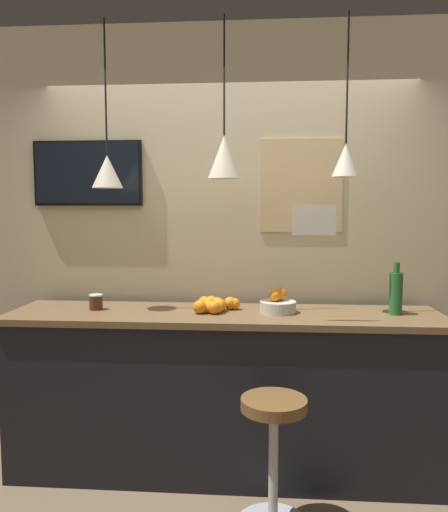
{
  "coord_description": "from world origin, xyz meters",
  "views": [
    {
      "loc": [
        0.23,
        -2.42,
        1.66
      ],
      "look_at": [
        0.0,
        0.61,
        1.37
      ],
      "focal_mm": 35.0,
      "sensor_mm": 36.0,
      "label": 1
    }
  ],
  "objects": [
    {
      "name": "wall_poster",
      "position": [
        0.49,
        0.99,
        1.81
      ],
      "size": [
        0.55,
        0.01,
        0.62
      ],
      "color": "#DBBC84"
    },
    {
      "name": "pendant_lamp_right",
      "position": [
        0.72,
        0.62,
        1.95
      ],
      "size": [
        0.16,
        0.16,
        0.95
      ],
      "color": "black"
    },
    {
      "name": "juice_bottle",
      "position": [
        1.04,
        0.62,
        1.15
      ],
      "size": [
        0.08,
        0.08,
        0.32
      ],
      "color": "#286B33",
      "rests_on": "service_counter"
    },
    {
      "name": "pendant_lamp_left",
      "position": [
        -0.72,
        0.62,
        1.89
      ],
      "size": [
        0.19,
        0.19,
        1.02
      ],
      "color": "black"
    },
    {
      "name": "bar_stool",
      "position": [
        0.3,
        0.05,
        0.46
      ],
      "size": [
        0.39,
        0.39,
        0.69
      ],
      "color": "#B7B7BC",
      "rests_on": "ground_plane"
    },
    {
      "name": "fruit_bowl",
      "position": [
        0.33,
        0.63,
        1.08
      ],
      "size": [
        0.22,
        0.22,
        0.15
      ],
      "color": "beige",
      "rests_on": "service_counter"
    },
    {
      "name": "orange_pile",
      "position": [
        -0.06,
        0.63,
        1.06
      ],
      "size": [
        0.28,
        0.23,
        0.09
      ],
      "color": "orange",
      "rests_on": "service_counter"
    },
    {
      "name": "back_wall",
      "position": [
        0.0,
        1.03,
        1.45
      ],
      "size": [
        8.0,
        0.06,
        2.9
      ],
      "color": "beige",
      "rests_on": "ground_plane"
    },
    {
      "name": "hanging_menu_board",
      "position": [
        0.52,
        0.38,
        1.6
      ],
      "size": [
        0.24,
        0.01,
        0.17
      ],
      "color": "silver"
    },
    {
      "name": "pendant_lamp_middle",
      "position": [
        0.0,
        0.62,
        1.97
      ],
      "size": [
        0.2,
        0.2,
        0.96
      ],
      "color": "black"
    },
    {
      "name": "service_counter",
      "position": [
        0.0,
        0.61,
        0.51
      ],
      "size": [
        2.67,
        0.62,
        1.02
      ],
      "color": "black",
      "rests_on": "ground_plane"
    },
    {
      "name": "spread_jar",
      "position": [
        -0.82,
        0.62,
        1.07
      ],
      "size": [
        0.08,
        0.08,
        0.1
      ],
      "color": "#562D19",
      "rests_on": "service_counter"
    },
    {
      "name": "mounted_tv",
      "position": [
        -0.97,
        0.97,
        1.9
      ],
      "size": [
        0.76,
        0.04,
        0.44
      ],
      "color": "black"
    }
  ]
}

